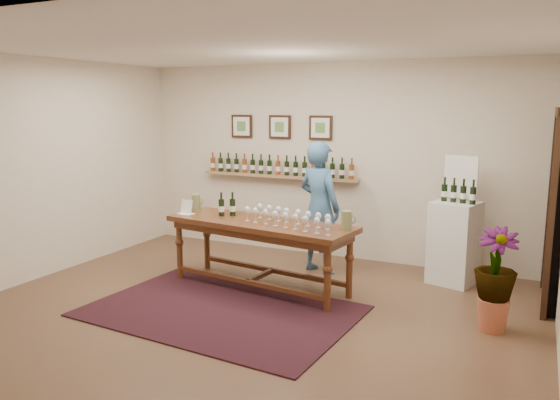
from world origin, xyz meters
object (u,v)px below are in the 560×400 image
at_px(display_pedestal, 454,243).
at_px(potted_plant, 495,280).
at_px(person, 319,207).
at_px(tasting_table, 260,231).

distance_m(display_pedestal, potted_plant, 1.49).
bearing_deg(person, tasting_table, 86.46).
relative_size(tasting_table, potted_plant, 2.71).
relative_size(tasting_table, person, 1.38).
height_order(tasting_table, person, person).
relative_size(display_pedestal, potted_plant, 1.15).
relative_size(potted_plant, person, 0.51).
bearing_deg(tasting_table, potted_plant, 4.30).
xyz_separation_m(display_pedestal, potted_plant, (0.58, -1.37, 0.01)).
bearing_deg(person, potted_plant, 174.67).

